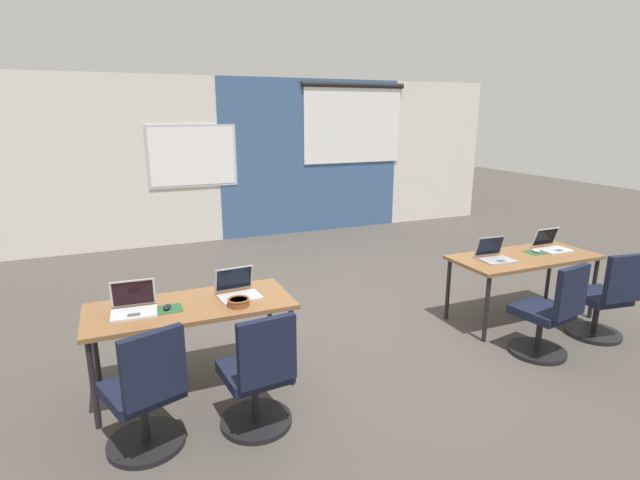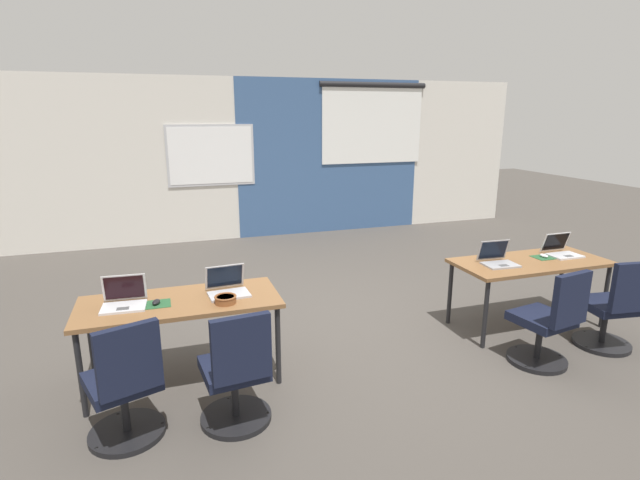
# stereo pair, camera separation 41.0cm
# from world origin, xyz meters

# --- Properties ---
(ground_plane) EXTENTS (24.00, 24.00, 0.00)m
(ground_plane) POSITION_xyz_m (0.00, 0.00, 0.00)
(ground_plane) COLOR #47423D
(back_wall_assembly) EXTENTS (10.00, 0.27, 2.80)m
(back_wall_assembly) POSITION_xyz_m (0.04, 4.20, 1.41)
(back_wall_assembly) COLOR silver
(back_wall_assembly) RESTS_ON ground
(desk_near_left) EXTENTS (1.60, 0.70, 0.72)m
(desk_near_left) POSITION_xyz_m (-1.75, -0.60, 0.66)
(desk_near_left) COLOR brown
(desk_near_left) RESTS_ON ground
(desk_near_right) EXTENTS (1.60, 0.70, 0.72)m
(desk_near_right) POSITION_xyz_m (1.75, -0.60, 0.66)
(desk_near_right) COLOR brown
(desk_near_right) RESTS_ON ground
(laptop_near_left_end) EXTENTS (0.35, 0.29, 0.24)m
(laptop_near_left_end) POSITION_xyz_m (-2.17, -0.59, 0.77)
(laptop_near_left_end) COLOR silver
(laptop_near_left_end) RESTS_ON desk_near_left
(mousepad_near_left_end) EXTENTS (0.22, 0.19, 0.00)m
(mousepad_near_left_end) POSITION_xyz_m (-1.93, -0.63, 0.72)
(mousepad_near_left_end) COLOR #23512D
(mousepad_near_left_end) RESTS_ON desk_near_left
(mouse_near_left_end) EXTENTS (0.08, 0.11, 0.03)m
(mouse_near_left_end) POSITION_xyz_m (-1.93, -0.63, 0.74)
(mouse_near_left_end) COLOR black
(mouse_near_left_end) RESTS_ON mousepad_near_left_end
(chair_near_left_end) EXTENTS (0.56, 0.61, 0.92)m
(chair_near_left_end) POSITION_xyz_m (-2.16, -1.30, 0.38)
(chair_near_left_end) COLOR black
(chair_near_left_end) RESTS_ON ground
(laptop_near_left_inner) EXTENTS (0.35, 0.32, 0.23)m
(laptop_near_left_inner) POSITION_xyz_m (-1.36, -0.57, 0.77)
(laptop_near_left_inner) COLOR #B7B7BC
(laptop_near_left_inner) RESTS_ON desk_near_left
(chair_near_left_inner) EXTENTS (0.52, 0.56, 0.92)m
(chair_near_left_inner) POSITION_xyz_m (-1.42, -1.36, 0.38)
(chair_near_left_inner) COLOR black
(chair_near_left_inner) RESTS_ON ground
(laptop_near_right_end) EXTENTS (0.33, 0.30, 0.23)m
(laptop_near_right_end) POSITION_xyz_m (2.20, -0.54, 0.77)
(laptop_near_right_end) COLOR silver
(laptop_near_right_end) RESTS_ON desk_near_right
(mousepad_near_right_end) EXTENTS (0.22, 0.19, 0.00)m
(mousepad_near_right_end) POSITION_xyz_m (1.96, -0.55, 0.72)
(mousepad_near_right_end) COLOR #23512D
(mousepad_near_right_end) RESTS_ON desk_near_right
(mouse_near_right_end) EXTENTS (0.06, 0.10, 0.03)m
(mouse_near_right_end) POSITION_xyz_m (1.96, -0.55, 0.74)
(mouse_near_right_end) COLOR silver
(mouse_near_right_end) RESTS_ON mousepad_near_right_end
(chair_near_right_end) EXTENTS (0.52, 0.57, 0.92)m
(chair_near_right_end) POSITION_xyz_m (2.13, -1.29, 0.38)
(chair_near_right_end) COLOR black
(chair_near_right_end) RESTS_ON ground
(laptop_near_right_inner) EXTENTS (0.35, 0.31, 0.23)m
(laptop_near_right_inner) POSITION_xyz_m (1.34, -0.60, 0.77)
(laptop_near_right_inner) COLOR #9E9EA3
(laptop_near_right_inner) RESTS_ON desk_near_right
(chair_near_right_inner) EXTENTS (0.52, 0.57, 0.92)m
(chair_near_right_inner) POSITION_xyz_m (1.32, -1.36, 0.38)
(chair_near_right_inner) COLOR black
(chair_near_right_inner) RESTS_ON ground
(snack_bowl) EXTENTS (0.18, 0.18, 0.06)m
(snack_bowl) POSITION_xyz_m (-1.40, -0.78, 0.76)
(snack_bowl) COLOR brown
(snack_bowl) RESTS_ON desk_near_left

